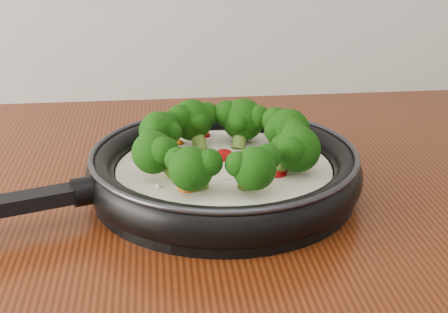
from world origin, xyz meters
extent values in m
cylinder|color=black|center=(-0.04, 1.07, 0.91)|extent=(0.42, 0.42, 0.01)
torus|color=black|center=(-0.04, 1.07, 0.93)|extent=(0.44, 0.44, 0.04)
torus|color=#2D2D33|center=(-0.04, 1.07, 0.96)|extent=(0.43, 0.43, 0.01)
cube|color=black|center=(-0.29, 0.99, 0.94)|extent=(0.20, 0.09, 0.02)
cylinder|color=black|center=(-0.20, 1.01, 0.94)|extent=(0.04, 0.04, 0.03)
cylinder|color=white|center=(-0.04, 1.07, 0.92)|extent=(0.34, 0.34, 0.02)
ellipsoid|color=#AB0809|center=(-0.03, 1.11, 0.94)|extent=(0.03, 0.03, 0.01)
ellipsoid|color=#AB0809|center=(-0.07, 1.06, 0.94)|extent=(0.02, 0.02, 0.01)
ellipsoid|color=#DB580E|center=(-0.09, 1.16, 0.94)|extent=(0.02, 0.02, 0.01)
ellipsoid|color=#AB0809|center=(-0.10, 1.13, 0.94)|extent=(0.03, 0.03, 0.01)
ellipsoid|color=#AB0809|center=(0.02, 1.04, 0.94)|extent=(0.03, 0.03, 0.01)
ellipsoid|color=#DB580E|center=(-0.08, 1.04, 0.94)|extent=(0.02, 0.02, 0.01)
ellipsoid|color=#AB0809|center=(-0.05, 1.19, 0.94)|extent=(0.03, 0.03, 0.01)
ellipsoid|color=#AB0809|center=(-0.09, 1.08, 0.94)|extent=(0.02, 0.02, 0.01)
ellipsoid|color=#DB580E|center=(-0.09, 1.01, 0.94)|extent=(0.03, 0.03, 0.01)
ellipsoid|color=#AB0809|center=(-0.07, 1.11, 0.94)|extent=(0.03, 0.03, 0.01)
ellipsoid|color=#AB0809|center=(-0.06, 1.09, 0.94)|extent=(0.03, 0.03, 0.01)
ellipsoid|color=#DB580E|center=(-0.11, 1.12, 0.94)|extent=(0.02, 0.02, 0.01)
ellipsoid|color=#AB0809|center=(0.00, 1.09, 0.94)|extent=(0.03, 0.03, 0.01)
ellipsoid|color=#AB0809|center=(-0.06, 1.09, 0.94)|extent=(0.02, 0.02, 0.01)
ellipsoid|color=#DB580E|center=(0.02, 1.07, 0.94)|extent=(0.03, 0.03, 0.01)
ellipsoid|color=#AB0809|center=(0.03, 1.05, 0.94)|extent=(0.03, 0.03, 0.01)
ellipsoid|color=#AB0809|center=(-0.04, 1.10, 0.94)|extent=(0.03, 0.03, 0.01)
ellipsoid|color=white|center=(0.03, 1.12, 0.94)|extent=(0.01, 0.01, 0.00)
ellipsoid|color=white|center=(-0.15, 1.08, 0.94)|extent=(0.01, 0.01, 0.00)
ellipsoid|color=white|center=(-0.05, 1.10, 0.94)|extent=(0.01, 0.01, 0.00)
ellipsoid|color=white|center=(-0.04, 1.07, 0.94)|extent=(0.01, 0.01, 0.00)
ellipsoid|color=white|center=(0.01, 1.16, 0.94)|extent=(0.01, 0.01, 0.00)
ellipsoid|color=white|center=(-0.14, 1.04, 0.94)|extent=(0.01, 0.01, 0.00)
ellipsoid|color=white|center=(-0.04, 1.07, 0.94)|extent=(0.01, 0.01, 0.00)
ellipsoid|color=white|center=(-0.04, 1.03, 0.94)|extent=(0.01, 0.01, 0.00)
ellipsoid|color=white|center=(-0.03, 1.06, 0.94)|extent=(0.01, 0.01, 0.00)
ellipsoid|color=white|center=(-0.02, 1.06, 0.94)|extent=(0.01, 0.01, 0.00)
ellipsoid|color=white|center=(-0.07, 1.11, 0.94)|extent=(0.00, 0.01, 0.00)
ellipsoid|color=white|center=(-0.10, 1.03, 0.94)|extent=(0.01, 0.01, 0.00)
ellipsoid|color=white|center=(-0.03, 1.07, 0.94)|extent=(0.01, 0.01, 0.00)
ellipsoid|color=white|center=(0.02, 1.10, 0.94)|extent=(0.01, 0.00, 0.00)
ellipsoid|color=white|center=(-0.02, 1.07, 0.94)|extent=(0.01, 0.01, 0.00)
ellipsoid|color=white|center=(0.06, 1.03, 0.94)|extent=(0.01, 0.01, 0.00)
ellipsoid|color=white|center=(-0.05, 1.15, 0.94)|extent=(0.01, 0.01, 0.00)
ellipsoid|color=white|center=(-0.04, 1.07, 0.94)|extent=(0.01, 0.01, 0.00)
ellipsoid|color=white|center=(-0.01, 1.02, 0.94)|extent=(0.01, 0.01, 0.00)
ellipsoid|color=white|center=(-0.04, 1.14, 0.94)|extent=(0.01, 0.01, 0.00)
ellipsoid|color=white|center=(-0.06, 1.16, 0.94)|extent=(0.01, 0.01, 0.00)
ellipsoid|color=white|center=(-0.02, 1.07, 0.94)|extent=(0.01, 0.01, 0.00)
ellipsoid|color=white|center=(-0.12, 1.02, 0.94)|extent=(0.01, 0.01, 0.00)
cylinder|color=olive|center=(0.03, 1.10, 0.95)|extent=(0.04, 0.03, 0.04)
sphere|color=black|center=(0.05, 1.10, 0.97)|extent=(0.07, 0.07, 0.06)
sphere|color=black|center=(0.04, 1.12, 0.98)|extent=(0.05, 0.05, 0.04)
sphere|color=black|center=(0.05, 1.08, 0.98)|extent=(0.04, 0.04, 0.03)
sphere|color=black|center=(0.03, 1.09, 0.97)|extent=(0.04, 0.04, 0.03)
cylinder|color=olive|center=(-0.01, 1.14, 0.95)|extent=(0.03, 0.04, 0.04)
sphere|color=black|center=(0.00, 1.16, 0.97)|extent=(0.07, 0.07, 0.06)
sphere|color=black|center=(-0.03, 1.16, 0.98)|extent=(0.05, 0.05, 0.04)
sphere|color=black|center=(0.02, 1.14, 0.98)|extent=(0.04, 0.04, 0.03)
sphere|color=black|center=(-0.01, 1.14, 0.97)|extent=(0.04, 0.04, 0.03)
cylinder|color=olive|center=(-0.07, 1.14, 0.95)|extent=(0.03, 0.04, 0.04)
sphere|color=black|center=(-0.07, 1.16, 0.97)|extent=(0.07, 0.07, 0.06)
sphere|color=black|center=(-0.09, 1.14, 0.98)|extent=(0.04, 0.04, 0.04)
sphere|color=black|center=(-0.05, 1.16, 0.98)|extent=(0.04, 0.04, 0.03)
sphere|color=black|center=(-0.07, 1.14, 0.97)|extent=(0.04, 0.04, 0.03)
cylinder|color=olive|center=(-0.10, 1.11, 0.95)|extent=(0.04, 0.03, 0.04)
sphere|color=black|center=(-0.12, 1.12, 0.97)|extent=(0.07, 0.07, 0.05)
sphere|color=black|center=(-0.12, 1.10, 0.98)|extent=(0.04, 0.04, 0.03)
sphere|color=black|center=(-0.10, 1.13, 0.98)|extent=(0.04, 0.04, 0.03)
sphere|color=black|center=(-0.10, 1.11, 0.97)|extent=(0.03, 0.03, 0.03)
cylinder|color=olive|center=(-0.11, 1.04, 0.95)|extent=(0.04, 0.03, 0.04)
sphere|color=black|center=(-0.13, 1.04, 0.97)|extent=(0.06, 0.06, 0.05)
sphere|color=black|center=(-0.11, 1.02, 0.98)|extent=(0.04, 0.04, 0.03)
sphere|color=black|center=(-0.13, 1.06, 0.98)|extent=(0.04, 0.04, 0.03)
sphere|color=black|center=(-0.11, 1.05, 0.97)|extent=(0.03, 0.03, 0.03)
cylinder|color=olive|center=(-0.08, 1.01, 0.95)|extent=(0.03, 0.04, 0.04)
sphere|color=black|center=(-0.08, 0.99, 0.97)|extent=(0.06, 0.06, 0.05)
sphere|color=black|center=(-0.06, 0.99, 0.98)|extent=(0.04, 0.04, 0.03)
sphere|color=black|center=(-0.10, 1.00, 0.98)|extent=(0.04, 0.04, 0.03)
sphere|color=black|center=(-0.07, 1.01, 0.97)|extent=(0.03, 0.03, 0.03)
cylinder|color=olive|center=(-0.02, 1.00, 0.95)|extent=(0.03, 0.04, 0.04)
sphere|color=black|center=(-0.01, 0.98, 0.97)|extent=(0.06, 0.06, 0.05)
sphere|color=black|center=(0.00, 0.99, 0.98)|extent=(0.04, 0.04, 0.03)
sphere|color=black|center=(-0.03, 0.98, 0.98)|extent=(0.04, 0.04, 0.03)
sphere|color=black|center=(-0.02, 1.00, 0.97)|extent=(0.03, 0.03, 0.02)
cylinder|color=olive|center=(0.03, 1.04, 0.95)|extent=(0.04, 0.03, 0.04)
sphere|color=black|center=(0.05, 1.03, 0.97)|extent=(0.07, 0.07, 0.06)
sphere|color=black|center=(0.05, 1.06, 0.98)|extent=(0.04, 0.04, 0.04)
sphere|color=black|center=(0.04, 1.02, 0.98)|extent=(0.04, 0.04, 0.03)
sphere|color=black|center=(0.03, 1.04, 0.97)|extent=(0.04, 0.04, 0.03)
camera|label=1|loc=(-0.12, 0.33, 1.25)|focal=51.70mm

